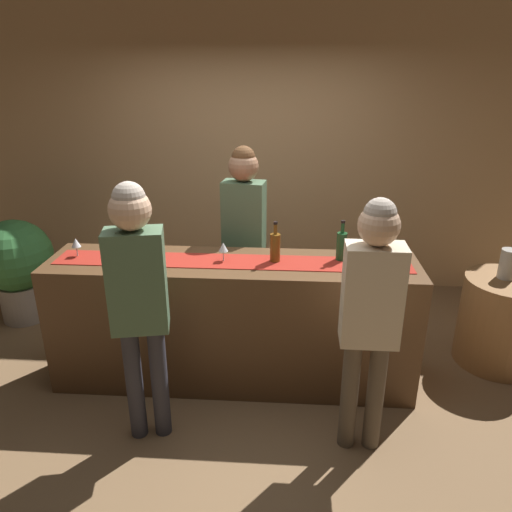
{
  "coord_description": "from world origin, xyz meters",
  "views": [
    {
      "loc": [
        0.39,
        -3.23,
        2.34
      ],
      "look_at": [
        0.18,
        0.0,
        1.04
      ],
      "focal_mm": 34.15,
      "sensor_mm": 36.0,
      "label": 1
    }
  ],
  "objects_px": {
    "wine_bottle_green": "(342,246)",
    "customer_browsing": "(138,289)",
    "wine_glass_near_customer": "(223,248)",
    "wine_glass_mid_counter": "(76,243)",
    "round_side_table": "(502,321)",
    "wine_bottle_amber": "(275,247)",
    "bartender": "(244,226)",
    "vase_on_side_table": "(508,264)",
    "wine_glass_far_end": "(384,251)",
    "customer_sipping": "(371,305)",
    "potted_plant_tall": "(17,264)"
  },
  "relations": [
    {
      "from": "wine_glass_near_customer",
      "to": "wine_bottle_amber",
      "type": "bearing_deg",
      "value": 2.84
    },
    {
      "from": "bartender",
      "to": "vase_on_side_table",
      "type": "xyz_separation_m",
      "value": [
        2.1,
        -0.15,
        -0.22
      ]
    },
    {
      "from": "wine_bottle_green",
      "to": "vase_on_side_table",
      "type": "height_order",
      "value": "wine_bottle_green"
    },
    {
      "from": "wine_glass_mid_counter",
      "to": "vase_on_side_table",
      "type": "xyz_separation_m",
      "value": [
        3.29,
        0.4,
        -0.24
      ]
    },
    {
      "from": "customer_sipping",
      "to": "wine_glass_far_end",
      "type": "bearing_deg",
      "value": 75.6
    },
    {
      "from": "bartender",
      "to": "round_side_table",
      "type": "height_order",
      "value": "bartender"
    },
    {
      "from": "wine_bottle_amber",
      "to": "bartender",
      "type": "relative_size",
      "value": 0.17
    },
    {
      "from": "wine_bottle_amber",
      "to": "wine_glass_far_end",
      "type": "distance_m",
      "value": 0.77
    },
    {
      "from": "wine_bottle_amber",
      "to": "wine_bottle_green",
      "type": "height_order",
      "value": "same"
    },
    {
      "from": "wine_bottle_green",
      "to": "customer_browsing",
      "type": "height_order",
      "value": "customer_browsing"
    },
    {
      "from": "wine_bottle_green",
      "to": "customer_browsing",
      "type": "relative_size",
      "value": 0.18
    },
    {
      "from": "round_side_table",
      "to": "potted_plant_tall",
      "type": "bearing_deg",
      "value": 174.05
    },
    {
      "from": "customer_sipping",
      "to": "customer_browsing",
      "type": "bearing_deg",
      "value": -179.68
    },
    {
      "from": "wine_glass_mid_counter",
      "to": "customer_browsing",
      "type": "height_order",
      "value": "customer_browsing"
    },
    {
      "from": "wine_bottle_green",
      "to": "wine_glass_mid_counter",
      "type": "height_order",
      "value": "wine_bottle_green"
    },
    {
      "from": "wine_glass_near_customer",
      "to": "wine_glass_mid_counter",
      "type": "relative_size",
      "value": 1.0
    },
    {
      "from": "wine_bottle_green",
      "to": "wine_glass_near_customer",
      "type": "relative_size",
      "value": 2.1
    },
    {
      "from": "wine_glass_near_customer",
      "to": "vase_on_side_table",
      "type": "relative_size",
      "value": 0.6
    },
    {
      "from": "customer_sipping",
      "to": "potted_plant_tall",
      "type": "relative_size",
      "value": 1.68
    },
    {
      "from": "wine_glass_mid_counter",
      "to": "wine_bottle_green",
      "type": "bearing_deg",
      "value": 1.8
    },
    {
      "from": "customer_browsing",
      "to": "round_side_table",
      "type": "distance_m",
      "value": 2.94
    },
    {
      "from": "wine_glass_mid_counter",
      "to": "vase_on_side_table",
      "type": "relative_size",
      "value": 0.6
    },
    {
      "from": "wine_glass_mid_counter",
      "to": "wine_glass_far_end",
      "type": "xyz_separation_m",
      "value": [
        2.23,
        -0.01,
        0.0
      ]
    },
    {
      "from": "wine_bottle_amber",
      "to": "customer_browsing",
      "type": "relative_size",
      "value": 0.18
    },
    {
      "from": "wine_glass_near_customer",
      "to": "customer_browsing",
      "type": "relative_size",
      "value": 0.08
    },
    {
      "from": "bartender",
      "to": "customer_sipping",
      "type": "relative_size",
      "value": 1.04
    },
    {
      "from": "wine_bottle_green",
      "to": "customer_sipping",
      "type": "relative_size",
      "value": 0.18
    },
    {
      "from": "wine_glass_far_end",
      "to": "vase_on_side_table",
      "type": "bearing_deg",
      "value": 21.44
    },
    {
      "from": "wine_bottle_amber",
      "to": "customer_browsing",
      "type": "distance_m",
      "value": 1.05
    },
    {
      "from": "wine_glass_mid_counter",
      "to": "round_side_table",
      "type": "bearing_deg",
      "value": 6.19
    },
    {
      "from": "bartender",
      "to": "vase_on_side_table",
      "type": "distance_m",
      "value": 2.12
    },
    {
      "from": "wine_glass_far_end",
      "to": "wine_bottle_amber",
      "type": "bearing_deg",
      "value": 178.81
    },
    {
      "from": "bartender",
      "to": "potted_plant_tall",
      "type": "relative_size",
      "value": 1.75
    },
    {
      "from": "wine_glass_near_customer",
      "to": "wine_glass_mid_counter",
      "type": "distance_m",
      "value": 1.09
    },
    {
      "from": "wine_bottle_green",
      "to": "wine_glass_far_end",
      "type": "xyz_separation_m",
      "value": [
        0.29,
        -0.07,
        -0.01
      ]
    },
    {
      "from": "bartender",
      "to": "customer_browsing",
      "type": "xyz_separation_m",
      "value": [
        -0.53,
        -1.24,
        -0.0
      ]
    },
    {
      "from": "vase_on_side_table",
      "to": "customer_sipping",
      "type": "bearing_deg",
      "value": -138.61
    },
    {
      "from": "wine_glass_far_end",
      "to": "bartender",
      "type": "xyz_separation_m",
      "value": [
        -1.04,
        0.57,
        -0.02
      ]
    },
    {
      "from": "wine_bottle_amber",
      "to": "customer_sipping",
      "type": "relative_size",
      "value": 0.18
    },
    {
      "from": "wine_glass_near_customer",
      "to": "vase_on_side_table",
      "type": "height_order",
      "value": "wine_glass_near_customer"
    },
    {
      "from": "wine_glass_mid_counter",
      "to": "vase_on_side_table",
      "type": "bearing_deg",
      "value": 6.98
    },
    {
      "from": "wine_glass_near_customer",
      "to": "wine_glass_mid_counter",
      "type": "bearing_deg",
      "value": 179.16
    },
    {
      "from": "customer_browsing",
      "to": "potted_plant_tall",
      "type": "height_order",
      "value": "customer_browsing"
    },
    {
      "from": "round_side_table",
      "to": "potted_plant_tall",
      "type": "distance_m",
      "value": 4.34
    },
    {
      "from": "round_side_table",
      "to": "vase_on_side_table",
      "type": "height_order",
      "value": "vase_on_side_table"
    },
    {
      "from": "bartender",
      "to": "customer_sipping",
      "type": "xyz_separation_m",
      "value": [
        0.86,
        -1.25,
        -0.05
      ]
    },
    {
      "from": "wine_glass_far_end",
      "to": "potted_plant_tall",
      "type": "relative_size",
      "value": 0.15
    },
    {
      "from": "wine_glass_near_customer",
      "to": "round_side_table",
      "type": "relative_size",
      "value": 0.19
    },
    {
      "from": "round_side_table",
      "to": "customer_sipping",
      "type": "bearing_deg",
      "value": -140.41
    },
    {
      "from": "wine_glass_near_customer",
      "to": "round_side_table",
      "type": "height_order",
      "value": "wine_glass_near_customer"
    }
  ]
}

